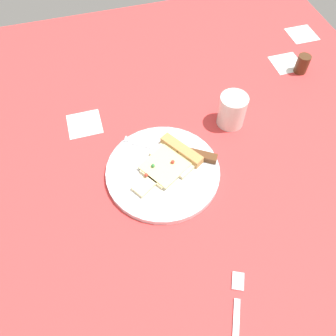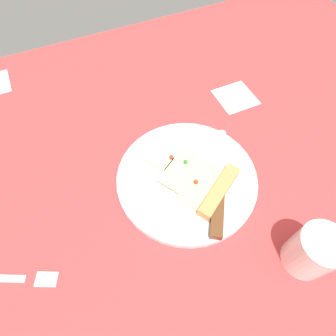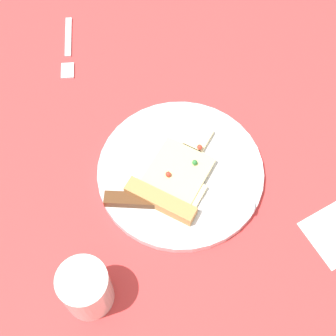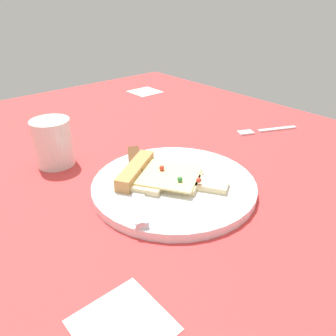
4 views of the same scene
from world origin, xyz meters
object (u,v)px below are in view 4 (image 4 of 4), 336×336
Objects in this scene: fork at (264,130)px; drinking_glass at (53,143)px; plate at (174,185)px; knife at (136,174)px; pizza_slice at (159,175)px.

drinking_glass is at bearing 94.94° from fork.
plate is at bearing 124.32° from fork.
knife is 2.35× the size of drinking_glass.
fork is (45.31, -16.78, -4.14)cm from drinking_glass.
pizza_slice reaches higher than knife.
drinking_glass reaches higher than knife.
plate is 1.91× the size of fork.
fork is at bearing -20.32° from drinking_glass.
plate is at bearing 158.84° from knife.
knife is at bearing -83.45° from pizza_slice.
plate is 3.07× the size of drinking_glass.
knife reaches higher than fork.
pizza_slice is (-1.40, 2.22, 1.53)cm from plate.
drinking_glass is at bearing -96.01° from pizza_slice.
plate is 3.04cm from pizza_slice.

